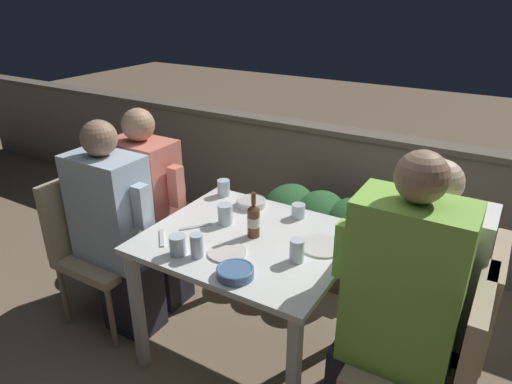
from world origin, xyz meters
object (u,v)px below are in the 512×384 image
(person_blue_shirt, at_px, (116,231))
(chair_right_near, at_px, (439,358))
(potted_plant, at_px, (158,201))
(person_coral_top, at_px, (151,209))
(person_green_blouse, at_px, (393,311))
(chair_left_far, at_px, (129,215))
(chair_right_far, at_px, (458,317))
(beer_bottle, at_px, (254,220))
(person_white_polo, at_px, (413,288))
(chair_left_near, at_px, (94,236))

(person_blue_shirt, relative_size, chair_right_near, 1.40)
(person_blue_shirt, distance_m, potted_plant, 0.83)
(person_coral_top, height_order, potted_plant, person_coral_top)
(person_green_blouse, bearing_deg, chair_left_far, 171.11)
(chair_right_far, height_order, beer_bottle, beer_bottle)
(person_green_blouse, distance_m, beer_bottle, 0.77)
(chair_right_near, bearing_deg, person_coral_top, 171.09)
(person_blue_shirt, height_order, chair_left_far, person_blue_shirt)
(person_blue_shirt, bearing_deg, person_coral_top, 94.54)
(chair_left_far, relative_size, chair_right_far, 1.00)
(potted_plant, bearing_deg, person_white_polo, -11.68)
(potted_plant, bearing_deg, chair_left_far, -71.81)
(person_blue_shirt, xyz_separation_m, potted_plant, (-0.37, 0.72, -0.20))
(chair_left_near, xyz_separation_m, chair_right_near, (1.94, 0.03, 0.00))
(chair_right_near, bearing_deg, person_white_polo, 121.45)
(chair_right_far, bearing_deg, beer_bottle, -171.50)
(person_blue_shirt, height_order, potted_plant, person_blue_shirt)
(chair_left_near, distance_m, chair_right_near, 1.94)
(beer_bottle, bearing_deg, chair_right_near, -9.09)
(chair_right_far, relative_size, person_white_polo, 0.72)
(person_green_blouse, xyz_separation_m, person_white_polo, (0.02, 0.30, -0.07))
(chair_left_far, distance_m, person_white_polo, 1.78)
(person_blue_shirt, relative_size, beer_bottle, 5.33)
(chair_left_near, bearing_deg, chair_right_near, 0.88)
(person_green_blouse, bearing_deg, person_blue_shirt, -178.88)
(chair_left_near, relative_size, chair_right_near, 1.00)
(chair_right_far, bearing_deg, person_coral_top, -179.33)
(chair_left_far, height_order, beer_bottle, beer_bottle)
(chair_left_near, height_order, chair_right_near, same)
(person_blue_shirt, relative_size, person_green_blouse, 0.92)
(chair_left_near, height_order, person_coral_top, person_coral_top)
(person_blue_shirt, bearing_deg, chair_right_near, 0.99)
(chair_left_far, height_order, person_white_polo, person_white_polo)
(chair_left_far, height_order, potted_plant, chair_left_far)
(person_coral_top, height_order, chair_right_near, person_coral_top)
(person_coral_top, height_order, beer_bottle, person_coral_top)
(chair_right_near, bearing_deg, chair_left_near, -179.12)
(chair_right_near, bearing_deg, person_blue_shirt, -179.01)
(chair_right_near, relative_size, beer_bottle, 3.82)
(chair_left_near, height_order, potted_plant, chair_left_near)
(person_coral_top, xyz_separation_m, chair_right_far, (1.78, 0.02, -0.09))
(person_coral_top, distance_m, potted_plant, 0.57)
(beer_bottle, bearing_deg, person_blue_shirt, -167.02)
(person_white_polo, xyz_separation_m, potted_plant, (-1.92, 0.40, -0.19))
(beer_bottle, bearing_deg, person_green_blouse, -11.50)
(potted_plant, bearing_deg, person_blue_shirt, -63.10)
(chair_left_near, distance_m, chair_left_far, 0.31)
(person_blue_shirt, height_order, beer_bottle, person_blue_shirt)
(person_blue_shirt, bearing_deg, beer_bottle, 12.98)
(potted_plant, bearing_deg, chair_right_far, -10.58)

